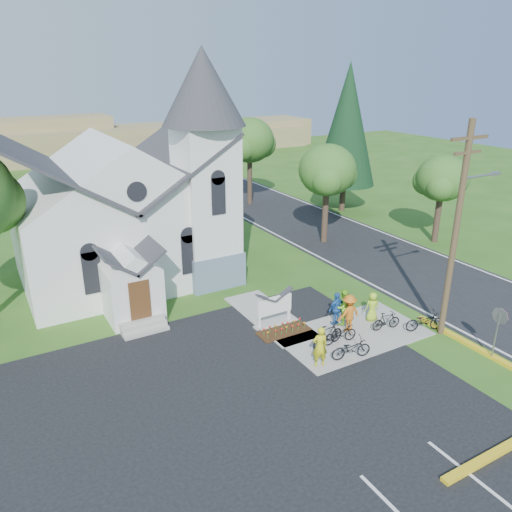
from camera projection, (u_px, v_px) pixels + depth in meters
ground at (333, 347)px, 22.70m from camera, size 120.00×120.00×0.00m
parking_lot at (213, 424)px, 17.83m from camera, size 20.00×16.00×0.02m
road at (316, 228)px, 39.50m from camera, size 8.00×90.00×0.02m
sidewalk at (352, 334)px, 23.79m from camera, size 7.00×4.00×0.05m
church at (126, 192)px, 28.41m from camera, size 12.35×12.00×13.00m
church_sign at (274, 306)px, 24.37m from camera, size 2.20×0.40×1.70m
flower_bed at (284, 331)px, 24.00m from camera, size 2.60×1.10×0.07m
utility_pole at (458, 225)px, 22.04m from camera, size 3.45×0.28×10.00m
stop_sign at (499, 323)px, 21.18m from camera, size 0.11×0.76×2.48m
tree_road_near at (327, 171)px, 34.52m from camera, size 4.00×4.00×7.05m
tree_road_mid at (250, 141)px, 44.27m from camera, size 4.40×4.40×7.80m
tree_road_far at (443, 179)px, 34.72m from camera, size 3.60×3.60×6.30m
conifer at (347, 125)px, 41.62m from camera, size 5.20×5.20×12.40m
distant_hills at (101, 141)px, 69.16m from camera, size 61.00×10.00×5.60m
cyclist_0 at (320, 346)px, 20.95m from camera, size 0.76×0.61×1.84m
bike_0 at (340, 334)px, 22.84m from camera, size 1.80×0.77×0.92m
cyclist_1 at (343, 307)px, 24.38m from camera, size 0.91×0.71×1.84m
bike_1 at (328, 335)px, 22.55m from camera, size 1.89×0.79×1.10m
cyclist_2 at (337, 309)px, 24.32m from camera, size 1.04×0.50×1.72m
bike_2 at (351, 348)px, 21.63m from camera, size 1.92×1.03×0.96m
cyclist_3 at (349, 313)px, 23.75m from camera, size 1.20×0.69×1.86m
bike_3 at (386, 321)px, 24.01m from camera, size 1.57×0.69×0.91m
cyclist_4 at (372, 307)px, 24.75m from camera, size 0.83×0.64×1.52m
bike_4 at (424, 321)px, 23.91m from camera, size 1.99×1.27×0.99m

